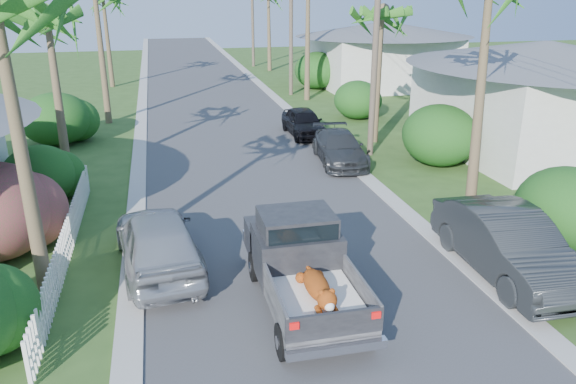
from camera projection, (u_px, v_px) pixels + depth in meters
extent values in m
plane|color=#2F4C1C|center=(341.00, 343.00, 11.63)|extent=(120.00, 120.00, 0.00)
cube|color=#38383A|center=(214.00, 107.00, 34.49)|extent=(8.00, 100.00, 0.02)
cube|color=#A5A39E|center=(142.00, 110.00, 33.56)|extent=(0.60, 100.00, 0.06)
cube|color=#A5A39E|center=(282.00, 103.00, 35.40)|extent=(0.60, 100.00, 0.06)
cylinder|color=black|center=(285.00, 341.00, 11.05)|extent=(0.28, 0.76, 0.76)
cylinder|color=black|center=(366.00, 330.00, 11.42)|extent=(0.28, 0.76, 0.76)
cylinder|color=black|center=(256.00, 266.00, 14.03)|extent=(0.28, 0.76, 0.76)
cylinder|color=black|center=(321.00, 259.00, 14.39)|extent=(0.28, 0.76, 0.76)
cube|color=slate|center=(317.00, 308.00, 11.75)|extent=(1.90, 2.40, 0.24)
cube|color=slate|center=(274.00, 298.00, 11.42)|extent=(0.06, 2.40, 0.55)
cube|color=slate|center=(360.00, 287.00, 11.81)|extent=(0.06, 2.40, 0.55)
cube|color=black|center=(335.00, 324.00, 10.55)|extent=(1.92, 0.08, 0.52)
cube|color=silver|center=(337.00, 349.00, 10.55)|extent=(1.98, 0.18, 0.18)
cube|color=red|center=(294.00, 326.00, 10.30)|extent=(0.18, 0.05, 0.14)
cube|color=red|center=(376.00, 315.00, 10.64)|extent=(0.18, 0.05, 0.14)
cube|color=black|center=(296.00, 252.00, 13.29)|extent=(1.94, 1.65, 1.10)
cube|color=black|center=(297.00, 223.00, 13.04)|extent=(1.70, 1.35, 0.55)
cube|color=black|center=(304.00, 236.00, 12.44)|extent=(1.60, 0.05, 0.45)
cube|color=black|center=(285.00, 236.00, 14.48)|extent=(1.94, 1.20, 0.80)
cube|color=white|center=(318.00, 300.00, 11.68)|extent=(1.70, 2.10, 0.16)
ellipsoid|color=#FF6215|center=(317.00, 285.00, 11.67)|extent=(0.48, 1.25, 0.43)
sphere|color=#FF6215|center=(327.00, 300.00, 10.95)|extent=(0.40, 0.40, 0.40)
ellipsoid|color=white|center=(316.00, 289.00, 11.70)|extent=(0.32, 0.86, 0.18)
imported|color=#272A2B|center=(508.00, 244.00, 14.14)|extent=(1.92, 5.16, 1.69)
imported|color=#2B2E30|center=(339.00, 148.00, 23.35)|extent=(2.21, 4.54, 1.27)
imported|color=black|center=(304.00, 122.00, 27.62)|extent=(1.65, 3.95, 1.34)
imported|color=#A1A4A8|center=(158.00, 241.00, 14.40)|extent=(2.47, 4.95, 1.62)
cone|color=brown|center=(23.00, 161.00, 11.85)|extent=(0.36, 0.71, 7.01)
cone|color=brown|center=(58.00, 101.00, 20.09)|extent=(0.36, 0.61, 6.21)
cone|color=brown|center=(101.00, 47.00, 29.09)|extent=(0.36, 0.36, 8.00)
cone|color=brown|center=(108.00, 42.00, 40.22)|extent=(0.36, 0.75, 6.51)
cone|color=brown|center=(480.00, 98.00, 17.17)|extent=(0.36, 0.73, 7.51)
cone|color=brown|center=(378.00, 78.00, 25.72)|extent=(0.36, 0.54, 6.01)
cone|color=brown|center=(308.00, 35.00, 35.32)|extent=(0.36, 0.36, 8.20)
cone|color=brown|center=(269.00, 30.00, 48.42)|extent=(0.36, 0.63, 6.81)
ellipsoid|color=#123F16|center=(39.00, 175.00, 18.85)|extent=(2.40, 2.64, 2.00)
ellipsoid|color=#123F16|center=(56.00, 119.00, 25.97)|extent=(3.20, 3.52, 2.40)
ellipsoid|color=#123F16|center=(569.00, 209.00, 15.60)|extent=(2.80, 3.08, 2.30)
ellipsoid|color=#123F16|center=(440.00, 135.00, 22.92)|extent=(3.00, 3.30, 2.50)
ellipsoid|color=#123F16|center=(358.00, 100.00, 31.16)|extent=(2.60, 2.86, 2.10)
ellipsoid|color=#123F16|center=(317.00, 70.00, 40.32)|extent=(3.20, 3.52, 2.60)
cube|color=white|center=(68.00, 240.00, 15.21)|extent=(0.10, 11.00, 1.00)
cube|color=silver|center=(538.00, 109.00, 24.72)|extent=(8.00, 9.00, 3.80)
cone|color=#595B60|center=(547.00, 53.00, 23.90)|extent=(6.48, 6.48, 1.00)
cube|color=silver|center=(382.00, 61.00, 41.22)|extent=(9.00, 8.00, 3.60)
cone|color=#595B60|center=(384.00, 29.00, 40.42)|extent=(6.48, 6.48, 1.00)
cylinder|color=brown|center=(375.00, 50.00, 23.16)|extent=(0.26, 0.26, 9.00)
cylinder|color=brown|center=(291.00, 26.00, 36.88)|extent=(0.26, 0.26, 9.00)
cylinder|color=brown|center=(253.00, 16.00, 50.60)|extent=(0.26, 0.26, 9.00)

